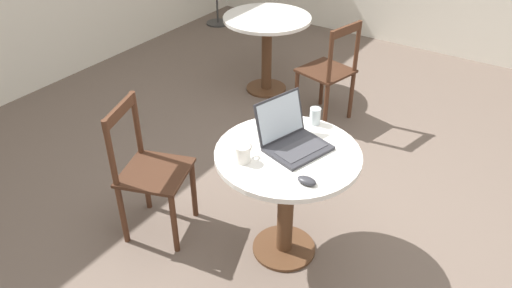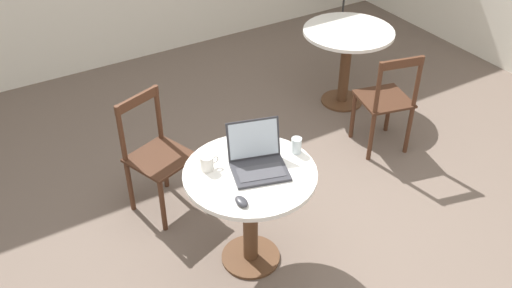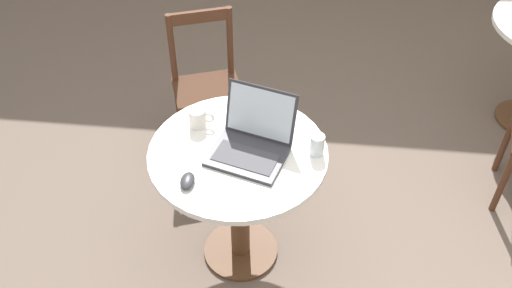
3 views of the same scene
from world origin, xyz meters
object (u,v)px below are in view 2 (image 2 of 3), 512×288
at_px(laptop, 258,161).
at_px(chair_near_back, 156,156).
at_px(mouse, 241,201).
at_px(cafe_table_mid, 347,47).
at_px(mug, 207,163).
at_px(cafe_table_near, 250,193).
at_px(chair_mid_front, 386,102).
at_px(drinking_glass, 296,145).

bearing_deg(laptop, chair_near_back, 113.97).
xyz_separation_m(laptop, mouse, (-0.24, -0.23, -0.04)).
height_order(laptop, mouse, laptop).
xyz_separation_m(cafe_table_mid, mug, (-1.94, -1.11, 0.21)).
bearing_deg(cafe_table_mid, cafe_table_near, -144.14).
xyz_separation_m(cafe_table_mid, chair_mid_front, (-0.18, -0.74, -0.12)).
distance_m(chair_near_back, mouse, 1.06).
bearing_deg(cafe_table_near, laptop, 10.56).
bearing_deg(mouse, chair_mid_front, 22.80).
height_order(chair_mid_front, mug, chair_mid_front).
xyz_separation_m(mug, drinking_glass, (0.54, -0.13, 0.00)).
bearing_deg(cafe_table_near, mug, 142.97).
bearing_deg(chair_near_back, cafe_table_mid, 12.91).
relative_size(cafe_table_near, mouse, 7.96).
relative_size(laptop, drinking_glass, 3.96).
height_order(chair_mid_front, mouse, chair_mid_front).
bearing_deg(mouse, chair_near_back, 95.99).
bearing_deg(mug, laptop, -28.29).
bearing_deg(mug, cafe_table_near, -37.03).
height_order(chair_near_back, mug, chair_near_back).
xyz_separation_m(cafe_table_near, mouse, (-0.18, -0.22, 0.18)).
relative_size(chair_near_back, mouse, 8.81).
distance_m(chair_mid_front, laptop, 1.62).
bearing_deg(cafe_table_near, cafe_table_mid, 35.86).
xyz_separation_m(cafe_table_mid, chair_near_back, (-2.03, -0.46, -0.12)).
height_order(cafe_table_mid, chair_mid_front, chair_mid_front).
distance_m(cafe_table_near, cafe_table_mid, 2.15).
xyz_separation_m(cafe_table_near, chair_mid_front, (1.56, 0.52, -0.12)).
distance_m(chair_mid_front, mug, 1.83).
xyz_separation_m(chair_mid_front, mouse, (-1.74, -0.73, 0.30)).
distance_m(cafe_table_mid, laptop, 2.10).
bearing_deg(mug, chair_mid_front, 11.73).
bearing_deg(chair_mid_front, mug, -168.27).
height_order(cafe_table_near, chair_mid_front, chair_mid_front).
height_order(cafe_table_near, drinking_glass, drinking_glass).
bearing_deg(drinking_glass, laptop, -177.52).
bearing_deg(drinking_glass, chair_near_back, 129.34).
bearing_deg(chair_mid_front, cafe_table_mid, 76.45).
bearing_deg(cafe_table_near, mouse, -130.16).
bearing_deg(chair_near_back, mouse, -84.01).
relative_size(cafe_table_near, cafe_table_mid, 1.00).
bearing_deg(cafe_table_mid, chair_mid_front, -103.55).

